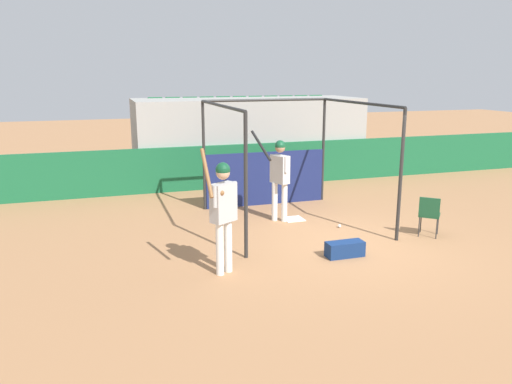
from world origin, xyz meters
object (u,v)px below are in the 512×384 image
Objects in this scene: player_waiting at (223,207)px; folding_chair at (429,212)px; equipment_bag at (345,249)px; player_batter at (279,172)px; baseball at (339,226)px.

player_waiting reaches higher than folding_chair.
equipment_bag is at bearing 152.61° from player_waiting.
player_batter is 0.95× the size of player_waiting.
equipment_bag is at bearing -114.16° from baseball.
player_waiting reaches higher than player_batter.
equipment_bag is 9.46× the size of baseball.
folding_chair is 11.35× the size of baseball.
baseball is (-1.44, 1.10, -0.48)m from folding_chair.
equipment_bag reaches higher than baseball.
folding_chair is 1.88m from baseball.
player_waiting is 28.61× the size of baseball.
player_batter is at bearing 97.98° from equipment_bag.
player_waiting is at bearing -130.75° from folding_chair.
player_batter reaches higher than baseball.
baseball is at bearing 65.84° from equipment_bag.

